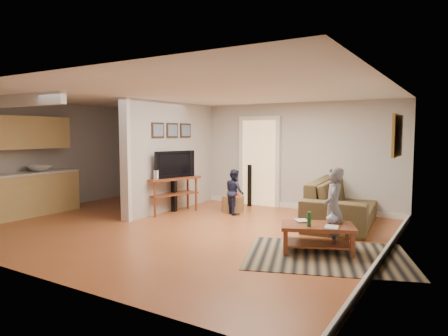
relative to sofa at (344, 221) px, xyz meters
The scene contains 11 objects.
ground 3.41m from the sofa, 139.76° to the right, with size 7.50×7.50×0.00m, color #974D26.
room_shell 4.32m from the sofa, 154.19° to the right, with size 7.54×6.02×2.52m.
area_rug 2.52m from the sofa, 80.88° to the right, with size 2.31×1.69×0.01m, color black.
sofa is the anchor object (origin of this frame).
coffee_table 2.37m from the sofa, 84.85° to the right, with size 1.23×1.00×0.63m.
tv_console 3.79m from the sofa, 162.10° to the right, with size 0.83×1.36×1.10m.
speaker_left 3.77m from the sofa, 164.48° to the right, with size 0.11×0.11×1.05m, color black.
speaker_right 2.54m from the sofa, 168.42° to the left, with size 0.10×0.10×1.02m, color black.
toy_basket 2.53m from the sofa, behind, with size 0.52×0.52×0.47m.
child 2.05m from the sofa, 80.44° to the right, with size 0.46×0.30×1.27m, color slate.
toddler 2.34m from the sofa, 167.22° to the right, with size 0.48×0.38×1.00m, color #1C203B.
Camera 1 is at (4.66, -5.91, 1.79)m, focal length 32.00 mm.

